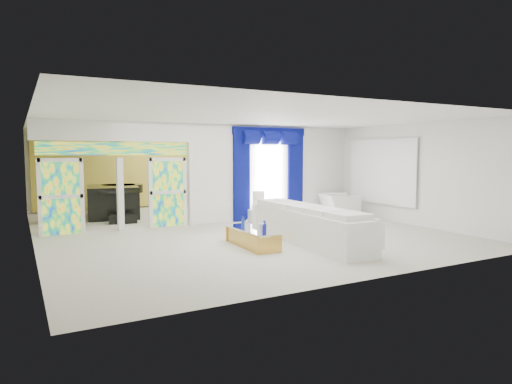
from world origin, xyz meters
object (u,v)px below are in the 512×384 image
armchair (339,206)px  grand_piano (112,201)px  console_table (267,215)px  coffee_table (252,238)px  white_sofa (309,227)px

armchair → grand_piano: (-6.55, 3.74, 0.13)m
grand_piano → console_table: bearing=-31.7°
armchair → grand_piano: grand_piano is taller
console_table → armchair: size_ratio=0.96×
coffee_table → grand_piano: 6.71m
white_sofa → grand_piano: bearing=118.1°
console_table → grand_piano: grand_piano is taller
white_sofa → grand_piano: 7.47m
console_table → grand_piano: bearing=140.7°
white_sofa → grand_piano: grand_piano is taller
coffee_table → white_sofa: bearing=-12.5°
grand_piano → coffee_table: bearing=-66.1°
white_sofa → console_table: 3.52m
white_sofa → coffee_table: 1.40m
coffee_table → armchair: (4.66, 2.69, 0.20)m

